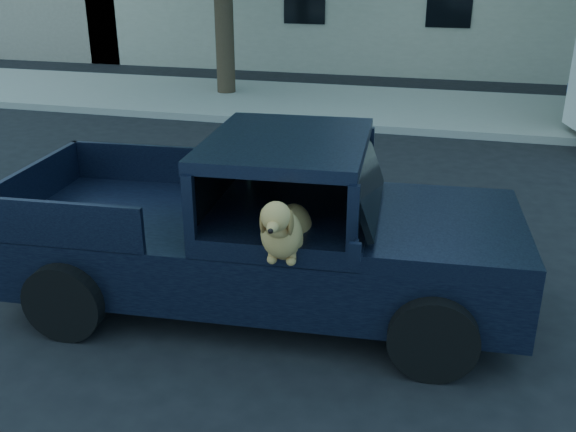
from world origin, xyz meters
name	(u,v)px	position (x,y,z in m)	size (l,w,h in m)	color
ground	(279,323)	(0.00, 0.00, 0.00)	(120.00, 120.00, 0.00)	black
far_sidewalk	(390,108)	(0.00, 9.20, 0.07)	(60.00, 4.00, 0.15)	gray
lane_stripes	(489,213)	(2.00, 3.40, 0.01)	(21.60, 0.14, 0.01)	silver
pickup_truck	(256,250)	(-0.33, 0.32, 0.58)	(4.92, 2.57, 1.72)	black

